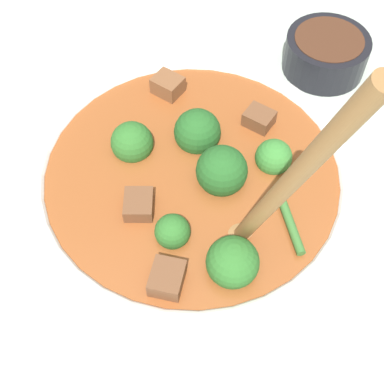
% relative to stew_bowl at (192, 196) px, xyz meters
% --- Properties ---
extents(ground_plane, '(4.00, 4.00, 0.00)m').
position_rel_stew_bowl_xyz_m(ground_plane, '(-0.00, 0.00, -0.06)').
color(ground_plane, '#ADBCAD').
extents(stew_bowl, '(0.28, 0.28, 0.32)m').
position_rel_stew_bowl_xyz_m(stew_bowl, '(0.00, 0.00, 0.00)').
color(stew_bowl, white).
rests_on(stew_bowl, ground_plane).
extents(condiment_bowl, '(0.10, 0.10, 0.05)m').
position_rel_stew_bowl_xyz_m(condiment_bowl, '(0.21, 0.19, -0.04)').
color(condiment_bowl, black).
rests_on(condiment_bowl, ground_plane).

